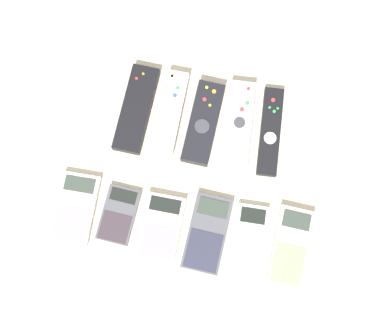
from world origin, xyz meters
TOP-DOWN VIEW (x-y plane):
  - ground_plane at (0.00, 0.00)m, footprint 3.00×3.00m
  - remote_0 at (-0.14, 0.13)m, footprint 0.07×0.19m
  - remote_1 at (-0.07, 0.13)m, footprint 0.05×0.18m
  - remote_2 at (0.01, 0.12)m, footprint 0.07×0.18m
  - remote_3 at (0.08, 0.12)m, footprint 0.06×0.20m
  - remote_4 at (0.15, 0.13)m, footprint 0.05×0.19m
  - calculator_0 at (-0.22, -0.10)m, footprint 0.08×0.14m
  - calculator_1 at (-0.13, -0.10)m, footprint 0.07×0.12m
  - calculator_2 at (-0.04, -0.11)m, footprint 0.08×0.13m
  - calculator_3 at (0.05, -0.10)m, footprint 0.08×0.16m
  - calculator_4 at (0.14, -0.10)m, footprint 0.07×0.14m
  - calculator_5 at (0.22, -0.10)m, footprint 0.08×0.16m

SIDE VIEW (x-z plane):
  - ground_plane at x=0.00m, z-range 0.00..0.00m
  - calculator_1 at x=-0.13m, z-range 0.00..0.01m
  - calculator_4 at x=0.14m, z-range 0.00..0.01m
  - calculator_3 at x=0.05m, z-range 0.00..0.02m
  - calculator_0 at x=-0.22m, z-range 0.00..0.02m
  - calculator_2 at x=-0.04m, z-range 0.00..0.02m
  - remote_4 at x=0.15m, z-range 0.00..0.02m
  - calculator_5 at x=0.22m, z-range 0.00..0.02m
  - remote_0 at x=-0.14m, z-range 0.00..0.02m
  - remote_3 at x=0.08m, z-range 0.00..0.03m
  - remote_1 at x=-0.07m, z-range 0.00..0.03m
  - remote_2 at x=0.01m, z-range 0.00..0.03m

